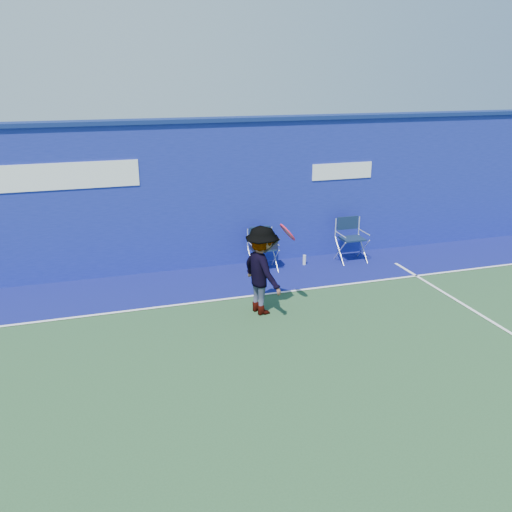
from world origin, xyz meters
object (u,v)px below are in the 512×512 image
object	(u,v)px
directors_chair_right	(351,248)
water_bottle	(304,260)
tennis_player	(262,270)
directors_chair_left	(263,253)

from	to	relation	value
directors_chair_right	water_bottle	distance (m)	1.09
directors_chair_right	water_bottle	xyz separation A→B (m)	(-1.07, 0.06, -0.19)
tennis_player	water_bottle	bearing A→B (deg)	51.51
directors_chair_left	directors_chair_right	bearing A→B (deg)	-0.42
directors_chair_right	tennis_player	xyz separation A→B (m)	(-2.68, -1.96, 0.47)
directors_chair_right	water_bottle	size ratio (longest dim) A/B	4.29
directors_chair_left	tennis_player	bearing A→B (deg)	-108.29
directors_chair_left	directors_chair_right	world-z (taller)	directors_chair_right
directors_chair_right	tennis_player	size ratio (longest dim) A/B	0.60
directors_chair_right	tennis_player	bearing A→B (deg)	-143.74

